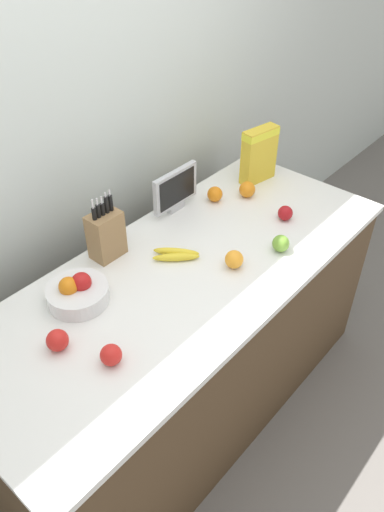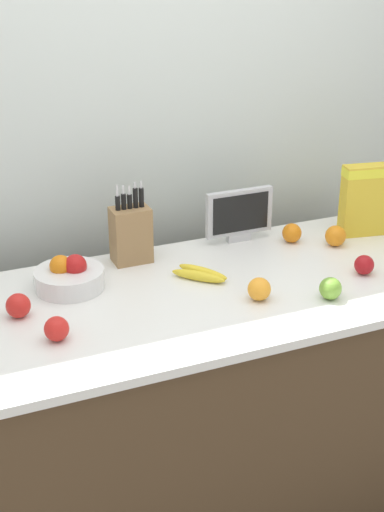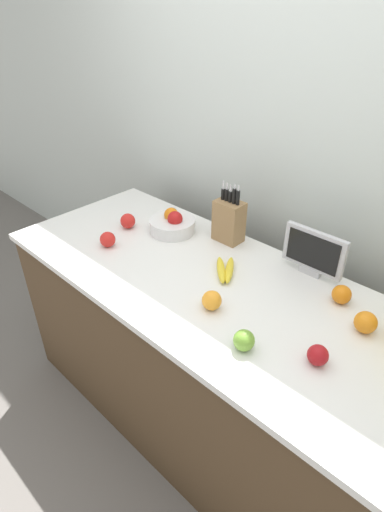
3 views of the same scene
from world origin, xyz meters
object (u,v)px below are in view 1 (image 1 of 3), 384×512
object	(u,v)px
banana_bunch	(176,255)
apple_by_knife_block	(285,213)
fruit_bowl	(77,292)
apple_rear	(281,243)
orange_back_center	(234,259)
apple_near_bananas	(57,340)
orange_mid_left	(247,189)
apple_leftmost	(111,355)
knife_block	(106,234)
small_monitor	(175,189)
cereal_box	(259,153)
orange_front_left	(215,194)

from	to	relation	value
banana_bunch	apple_by_knife_block	size ratio (longest dim) A/B	2.84
fruit_bowl	apple_rear	world-z (taller)	fruit_bowl
banana_bunch	orange_back_center	bearing A→B (deg)	-62.72
apple_near_bananas	orange_mid_left	size ratio (longest dim) A/B	0.97
apple_rear	orange_back_center	distance (m)	0.23
apple_leftmost	apple_by_knife_block	bearing A→B (deg)	1.19
knife_block	apple_rear	xyz separation A→B (m)	(0.50, -0.53, -0.07)
fruit_bowl	banana_bunch	size ratio (longest dim) A/B	1.19
orange_back_center	orange_mid_left	size ratio (longest dim) A/B	0.96
apple_near_bananas	apple_leftmost	xyz separation A→B (m)	(0.08, -0.18, -0.00)
fruit_bowl	apple_near_bananas	size ratio (longest dim) A/B	3.03
apple_by_knife_block	apple_near_bananas	bearing A→B (deg)	172.13
apple_near_bananas	apple_leftmost	world-z (taller)	apple_near_bananas
apple_by_knife_block	apple_leftmost	xyz separation A→B (m)	(-1.09, -0.02, 0.00)
apple_near_bananas	orange_mid_left	bearing A→B (deg)	4.22
orange_back_center	orange_mid_left	xyz separation A→B (m)	(0.48, 0.28, 0.00)
apple_by_knife_block	apple_rear	distance (m)	0.24
apple_by_knife_block	orange_mid_left	distance (m)	0.26
apple_near_bananas	orange_mid_left	distance (m)	1.22
knife_block	orange_back_center	xyz separation A→B (m)	(0.29, -0.45, -0.07)
small_monitor	fruit_bowl	distance (m)	0.72
fruit_bowl	apple_near_bananas	bearing A→B (deg)	-145.57
apple_near_bananas	orange_back_center	bearing A→B (deg)	-14.39
orange_mid_left	knife_block	bearing A→B (deg)	167.47
cereal_box	orange_front_left	size ratio (longest dim) A/B	3.78
knife_block	orange_front_left	xyz separation A→B (m)	(0.63, -0.07, -0.07)
small_monitor	banana_bunch	bearing A→B (deg)	-137.49
orange_mid_left	orange_front_left	size ratio (longest dim) A/B	1.07
cereal_box	apple_near_bananas	bearing A→B (deg)	-163.49
small_monitor	apple_by_knife_block	size ratio (longest dim) A/B	3.92
cereal_box	apple_leftmost	size ratio (longest dim) A/B	3.82
banana_bunch	apple_rear	world-z (taller)	apple_rear
banana_bunch	apple_by_knife_block	bearing A→B (deg)	-19.32
cereal_box	orange_front_left	xyz separation A→B (m)	(-0.30, 0.04, -0.12)
knife_block	fruit_bowl	bearing A→B (deg)	-154.34
knife_block	apple_near_bananas	world-z (taller)	knife_block
knife_block	cereal_box	distance (m)	0.94
cereal_box	apple_rear	distance (m)	0.61
small_monitor	apple_near_bananas	xyz separation A→B (m)	(-0.90, -0.27, -0.07)
banana_bunch	orange_back_center	size ratio (longest dim) A/B	2.57
knife_block	orange_front_left	distance (m)	0.63
fruit_bowl	apple_by_knife_block	world-z (taller)	fruit_bowl
orange_back_center	knife_block	bearing A→B (deg)	122.40
cereal_box	orange_back_center	world-z (taller)	cereal_box
knife_block	orange_mid_left	xyz separation A→B (m)	(0.76, -0.17, -0.07)
cereal_box	banana_bunch	xyz separation A→B (m)	(-0.76, -0.12, -0.14)
apple_leftmost	orange_back_center	bearing A→B (deg)	-0.50
apple_near_bananas	orange_mid_left	world-z (taller)	orange_mid_left
small_monitor	apple_leftmost	world-z (taller)	small_monitor
apple_leftmost	apple_rear	size ratio (longest dim) A/B	1.00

